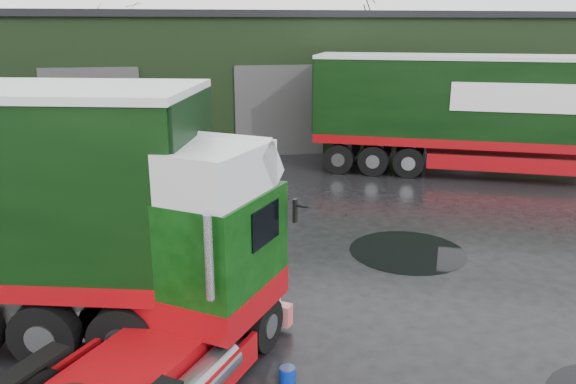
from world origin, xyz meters
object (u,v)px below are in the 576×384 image
(warehouse, at_px, (261,74))
(tree_back_b, at_px, (351,53))
(hero_tractor, at_px, (134,291))
(wash_bucket, at_px, (287,375))
(tree_back_a, at_px, (124,40))
(lorry_right, at_px, (493,116))

(warehouse, distance_m, tree_back_b, 12.82)
(hero_tractor, relative_size, wash_bucket, 22.85)
(wash_bucket, xyz_separation_m, tree_back_a, (-5.26, 32.86, 4.62))
(hero_tractor, xyz_separation_m, tree_back_b, (13.05, 33.00, 1.82))
(hero_tractor, height_order, tree_back_a, tree_back_a)
(hero_tractor, relative_size, lorry_right, 0.35)
(tree_back_b, bearing_deg, hero_tractor, -111.58)
(warehouse, relative_size, tree_back_b, 4.32)
(hero_tractor, xyz_separation_m, wash_bucket, (2.31, 0.14, -1.80))
(lorry_right, bearing_deg, warehouse, -122.14)
(warehouse, height_order, lorry_right, warehouse)
(tree_back_a, xyz_separation_m, tree_back_b, (16.00, 0.00, -1.00))
(warehouse, distance_m, hero_tractor, 23.58)
(hero_tractor, bearing_deg, lorry_right, 78.95)
(lorry_right, distance_m, tree_back_b, 21.06)
(tree_back_b, bearing_deg, wash_bucket, -108.09)
(wash_bucket, height_order, tree_back_b, tree_back_b)
(hero_tractor, bearing_deg, warehouse, 112.81)
(tree_back_a, bearing_deg, lorry_right, -53.60)
(wash_bucket, xyz_separation_m, tree_back_b, (10.74, 32.86, 3.62))
(lorry_right, distance_m, wash_bucket, 15.81)
(lorry_right, relative_size, tree_back_b, 2.35)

